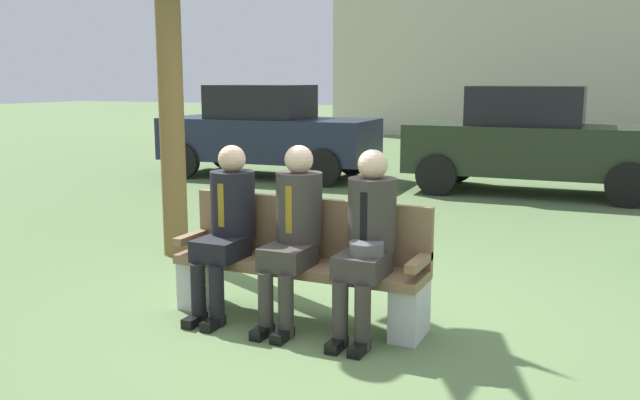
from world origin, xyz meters
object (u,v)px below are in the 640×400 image
at_px(parked_car_near, 267,131).
at_px(parked_car_far, 533,140).
at_px(seated_man_left, 227,221).
at_px(seated_man_right, 367,234).
at_px(park_bench, 301,263).
at_px(seated_man_middle, 294,226).

bearing_deg(parked_car_near, parked_car_far, 0.59).
height_order(seated_man_left, seated_man_right, seated_man_right).
xyz_separation_m(park_bench, parked_car_far, (0.79, 6.69, 0.41)).
xyz_separation_m(seated_man_left, parked_car_near, (-3.34, 6.77, 0.11)).
distance_m(park_bench, seated_man_right, 0.66).
relative_size(seated_man_middle, seated_man_right, 1.01).
xyz_separation_m(seated_man_left, seated_man_middle, (0.57, 0.00, 0.01)).
relative_size(seated_man_right, parked_car_near, 0.33).
bearing_deg(seated_man_middle, parked_car_near, 120.02).
height_order(park_bench, parked_car_far, parked_car_far).
distance_m(parked_car_near, parked_car_far, 4.70).
xyz_separation_m(seated_man_middle, seated_man_right, (0.57, -0.01, -0.01)).
bearing_deg(seated_man_left, seated_man_right, -0.22).
bearing_deg(seated_man_right, parked_car_far, 88.18).
height_order(park_bench, seated_man_right, seated_man_right).
distance_m(seated_man_right, parked_car_near, 8.12).
height_order(parked_car_near, parked_car_far, same).
distance_m(seated_man_right, parked_car_far, 6.83).
bearing_deg(seated_man_left, parked_car_far, 78.78).
xyz_separation_m(seated_man_right, parked_car_near, (-4.48, 6.77, 0.11)).
bearing_deg(seated_man_right, park_bench, 167.13).
bearing_deg(park_bench, seated_man_right, -12.87).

